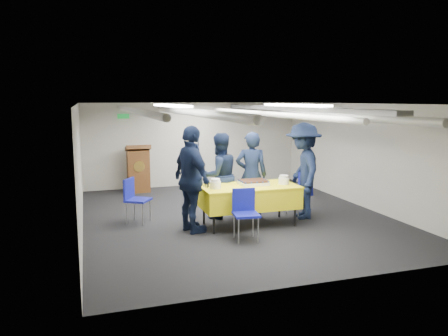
% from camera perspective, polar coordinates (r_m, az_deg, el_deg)
% --- Properties ---
extents(ground, '(7.00, 7.00, 0.00)m').
position_cam_1_polar(ground, '(9.09, 1.41, -6.28)').
color(ground, black).
rests_on(ground, ground).
extents(room_shell, '(6.00, 7.00, 2.30)m').
position_cam_1_polar(room_shell, '(9.20, 1.17, 5.37)').
color(room_shell, beige).
rests_on(room_shell, ground).
extents(serving_table, '(1.84, 0.93, 0.77)m').
position_cam_1_polar(serving_table, '(8.33, 3.29, -3.73)').
color(serving_table, black).
rests_on(serving_table, ground).
extents(sheet_cake, '(0.54, 0.42, 0.09)m').
position_cam_1_polar(sheet_cake, '(8.38, 3.85, -1.88)').
color(sheet_cake, white).
rests_on(sheet_cake, serving_table).
extents(plate_stack_left, '(0.21, 0.21, 0.18)m').
position_cam_1_polar(plate_stack_left, '(8.01, -1.14, -2.09)').
color(plate_stack_left, white).
rests_on(plate_stack_left, serving_table).
extents(plate_stack_right, '(0.21, 0.21, 0.17)m').
position_cam_1_polar(plate_stack_right, '(8.50, 7.81, -1.56)').
color(plate_stack_right, white).
rests_on(plate_stack_right, serving_table).
extents(podium, '(0.62, 0.53, 1.25)m').
position_cam_1_polar(podium, '(11.54, -11.13, -0.06)').
color(podium, brown).
rests_on(podium, ground).
extents(chair_near, '(0.46, 0.46, 0.87)m').
position_cam_1_polar(chair_near, '(7.53, 2.75, -5.33)').
color(chair_near, gray).
rests_on(chair_near, ground).
extents(chair_right, '(0.53, 0.53, 0.87)m').
position_cam_1_polar(chair_right, '(9.22, 10.12, -2.80)').
color(chair_right, gray).
rests_on(chair_right, ground).
extents(chair_left, '(0.58, 0.58, 0.87)m').
position_cam_1_polar(chair_left, '(8.69, -11.67, -3.56)').
color(chair_left, gray).
rests_on(chair_left, ground).
extents(sailor_a, '(0.74, 0.61, 1.75)m').
position_cam_1_polar(sailor_a, '(8.85, 3.58, -0.90)').
color(sailor_a, black).
rests_on(sailor_a, ground).
extents(sailor_b, '(0.95, 0.81, 1.73)m').
position_cam_1_polar(sailor_b, '(8.79, -0.62, -1.03)').
color(sailor_b, black).
rests_on(sailor_b, ground).
extents(sailor_c, '(0.74, 1.22, 1.93)m').
position_cam_1_polar(sailor_c, '(7.83, -4.23, -1.52)').
color(sailor_c, black).
rests_on(sailor_c, ground).
extents(sailor_d, '(1.03, 1.40, 1.94)m').
position_cam_1_polar(sailor_d, '(8.91, 10.29, -0.36)').
color(sailor_d, black).
rests_on(sailor_d, ground).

